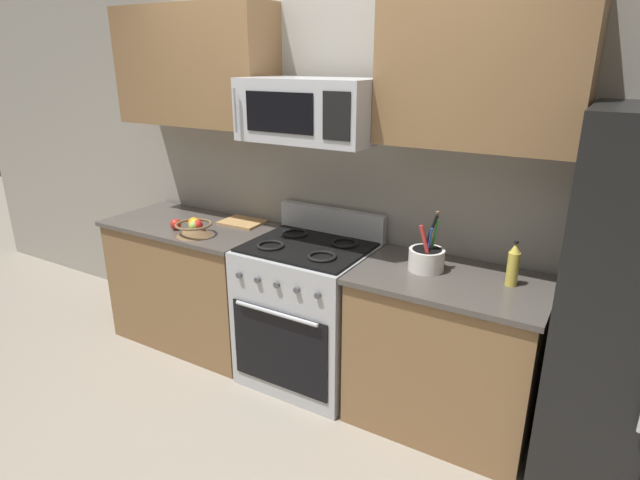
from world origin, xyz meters
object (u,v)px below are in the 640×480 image
(microwave, at_px, (310,110))
(apple_loose, at_px, (176,224))
(bottle_oil, at_px, (513,265))
(range_oven, at_px, (309,311))
(fruit_basket, at_px, (194,228))
(utensil_crock, at_px, (427,258))
(cutting_board, at_px, (242,222))

(microwave, xyz_separation_m, apple_loose, (-0.96, -0.18, -0.79))
(microwave, relative_size, bottle_oil, 3.28)
(range_oven, distance_m, apple_loose, 1.08)
(range_oven, height_order, fruit_basket, range_oven)
(utensil_crock, xyz_separation_m, fruit_basket, (-1.51, -0.22, -0.02))
(range_oven, height_order, utensil_crock, utensil_crock)
(apple_loose, bearing_deg, fruit_basket, -7.22)
(range_oven, xyz_separation_m, utensil_crock, (0.74, 0.04, 0.51))
(range_oven, xyz_separation_m, fruit_basket, (-0.77, -0.18, 0.49))
(apple_loose, xyz_separation_m, cutting_board, (0.30, 0.34, -0.03))
(microwave, relative_size, apple_loose, 10.75)
(apple_loose, bearing_deg, range_oven, 9.22)
(utensil_crock, height_order, cutting_board, utensil_crock)
(range_oven, relative_size, microwave, 1.37)
(cutting_board, bearing_deg, range_oven, -15.71)
(bottle_oil, bearing_deg, range_oven, -176.95)
(apple_loose, xyz_separation_m, bottle_oil, (2.15, 0.22, 0.07))
(microwave, xyz_separation_m, cutting_board, (-0.66, 0.16, -0.81))
(apple_loose, bearing_deg, bottle_oil, 5.82)
(fruit_basket, bearing_deg, apple_loose, 172.78)
(range_oven, xyz_separation_m, microwave, (-0.00, 0.03, 1.26))
(bottle_oil, bearing_deg, fruit_basket, -172.90)
(fruit_basket, relative_size, apple_loose, 3.25)
(fruit_basket, bearing_deg, utensil_crock, 8.13)
(utensil_crock, bearing_deg, range_oven, -177.25)
(microwave, xyz_separation_m, bottle_oil, (1.19, 0.04, -0.71))
(range_oven, bearing_deg, utensil_crock, 2.75)
(utensil_crock, bearing_deg, cutting_board, 173.88)
(microwave, height_order, bottle_oil, microwave)
(range_oven, distance_m, cutting_board, 0.82)
(range_oven, height_order, cutting_board, range_oven)
(range_oven, relative_size, apple_loose, 14.74)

